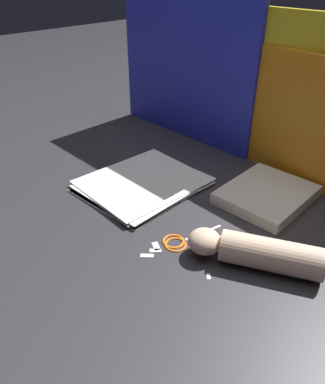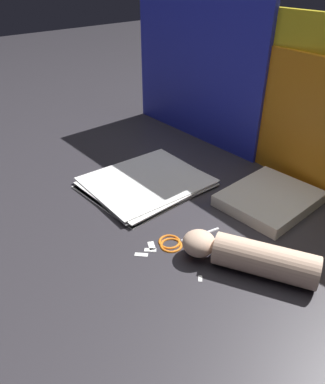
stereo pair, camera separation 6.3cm
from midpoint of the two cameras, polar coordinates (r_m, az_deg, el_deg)
ground_plane at (r=1.07m, az=-0.56°, el=-1.77°), size 6.00×6.00×0.00m
backdrop_panel_left at (r=1.43m, az=2.06°, el=19.51°), size 0.62×0.03×0.57m
backdrop_panel_center at (r=1.25m, az=13.98°, el=12.20°), size 0.58×0.10×0.38m
paper_stack at (r=1.15m, az=-4.54°, el=1.31°), size 0.31×0.36×0.02m
book_closed at (r=1.11m, az=14.04°, el=-0.41°), size 0.22×0.26×0.03m
scissors at (r=0.93m, az=1.30°, el=-7.33°), size 0.13×0.17×0.01m
hand_forearm at (r=0.87m, az=12.05°, el=-8.95°), size 0.30×0.20×0.07m
paper_scrap_near at (r=0.90m, az=-4.41°, el=-9.66°), size 0.03×0.03×0.00m
paper_scrap_mid at (r=0.91m, az=-3.08°, el=-8.91°), size 0.03×0.03×0.00m
paper_scrap_far at (r=0.85m, az=4.89°, el=-12.71°), size 0.02×0.02×0.00m
paper_scrap_side at (r=0.92m, az=-2.95°, el=-8.26°), size 0.03×0.03×0.00m
pen at (r=1.23m, az=-5.20°, el=3.20°), size 0.14×0.07×0.01m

